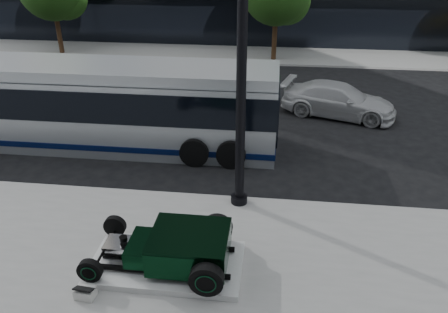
# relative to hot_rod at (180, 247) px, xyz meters

# --- Properties ---
(ground) EXTENTS (120.00, 120.00, 0.00)m
(ground) POSITION_rel_hot_rod_xyz_m (0.77, 5.09, -0.70)
(ground) COLOR black
(ground) RESTS_ON ground
(sidewalk_far) EXTENTS (70.00, 4.00, 0.12)m
(sidewalk_far) POSITION_rel_hot_rod_xyz_m (0.77, 19.09, -0.64)
(sidewalk_far) COLOR gray
(sidewalk_far) RESTS_ON ground
(display_plinth) EXTENTS (3.40, 1.80, 0.15)m
(display_plinth) POSITION_rel_hot_rod_xyz_m (-0.33, 0.00, -0.50)
(display_plinth) COLOR silver
(display_plinth) RESTS_ON sidewalk_near
(hot_rod) EXTENTS (3.22, 2.00, 0.81)m
(hot_rod) POSITION_rel_hot_rod_xyz_m (0.00, 0.00, 0.00)
(hot_rod) COLOR black
(hot_rod) RESTS_ON display_plinth
(info_plaque) EXTENTS (0.43, 0.34, 0.31)m
(info_plaque) POSITION_rel_hot_rod_xyz_m (-1.80, -1.11, -0.45)
(info_plaque) COLOR silver
(info_plaque) RESTS_ON sidewalk_near
(lamppost) EXTENTS (0.46, 0.46, 8.30)m
(lamppost) POSITION_rel_hot_rod_xyz_m (1.07, 2.80, 3.26)
(lamppost) COLOR black
(lamppost) RESTS_ON sidewalk_near
(transit_bus) EXTENTS (12.12, 2.88, 2.92)m
(transit_bus) POSITION_rel_hot_rod_xyz_m (-3.97, 6.29, 0.79)
(transit_bus) COLOR #B5BABF
(transit_bus) RESTS_ON ground
(white_sedan) EXTENTS (4.95, 3.08, 1.34)m
(white_sedan) POSITION_rel_hot_rod_xyz_m (4.55, 9.98, -0.03)
(white_sedan) COLOR silver
(white_sedan) RESTS_ON ground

